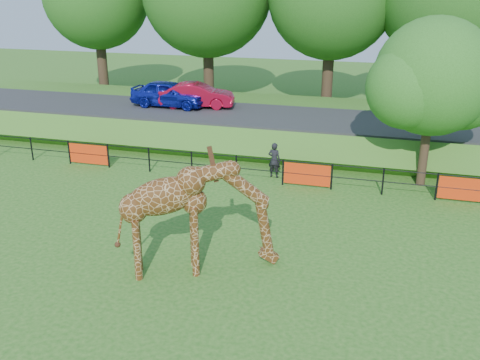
{
  "coord_description": "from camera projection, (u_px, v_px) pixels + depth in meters",
  "views": [
    {
      "loc": [
        5.93,
        -12.39,
        7.96
      ],
      "look_at": [
        1.6,
        2.92,
        2.0
      ],
      "focal_mm": 40.0,
      "sensor_mm": 36.0,
      "label": 1
    }
  ],
  "objects": [
    {
      "name": "car_red",
      "position": [
        197.0,
        95.0,
        29.12
      ],
      "size": [
        4.2,
        2.11,
        1.32
      ],
      "primitive_type": "imported",
      "rotation": [
        0.0,
        0.0,
        1.75
      ],
      "color": "#B30C2A",
      "rests_on": "road"
    },
    {
      "name": "ground",
      "position": [
        160.0,
        273.0,
        15.47
      ],
      "size": [
        90.0,
        90.0,
        0.0
      ],
      "primitive_type": "plane",
      "color": "#246018",
      "rests_on": "ground"
    },
    {
      "name": "car_blue",
      "position": [
        169.0,
        94.0,
        29.24
      ],
      "size": [
        4.28,
        1.85,
        1.44
      ],
      "primitive_type": "imported",
      "rotation": [
        0.0,
        0.0,
        1.53
      ],
      "color": "#1623B4",
      "rests_on": "road"
    },
    {
      "name": "embankment",
      "position": [
        274.0,
        123.0,
        29.21
      ],
      "size": [
        40.0,
        9.0,
        1.3
      ],
      "primitive_type": "cube",
      "color": "#246018",
      "rests_on": "ground"
    },
    {
      "name": "road",
      "position": [
        269.0,
        116.0,
        27.61
      ],
      "size": [
        40.0,
        5.0,
        0.12
      ],
      "primitive_type": "cube",
      "color": "#29292B",
      "rests_on": "embankment"
    },
    {
      "name": "visitor",
      "position": [
        274.0,
        160.0,
        22.79
      ],
      "size": [
        0.62,
        0.46,
        1.53
      ],
      "primitive_type": "imported",
      "rotation": [
        0.0,
        0.0,
        2.96
      ],
      "color": "black",
      "rests_on": "ground"
    },
    {
      "name": "perimeter_fence",
      "position": [
        236.0,
        168.0,
        22.49
      ],
      "size": [
        28.07,
        0.1,
        1.1
      ],
      "primitive_type": null,
      "color": "black",
      "rests_on": "ground"
    },
    {
      "name": "giraffe",
      "position": [
        199.0,
        218.0,
        15.1
      ],
      "size": [
        4.59,
        2.73,
        3.33
      ],
      "primitive_type": null,
      "rotation": [
        0.0,
        0.0,
        0.43
      ],
      "color": "#532D11",
      "rests_on": "ground"
    },
    {
      "name": "tree_east",
      "position": [
        436.0,
        81.0,
        20.71
      ],
      "size": [
        5.4,
        4.71,
        6.76
      ],
      "color": "#382A19",
      "rests_on": "ground"
    }
  ]
}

